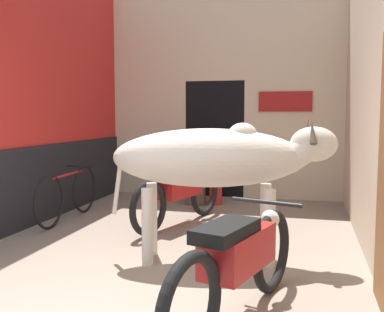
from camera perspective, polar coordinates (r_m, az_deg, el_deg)
The scene contains 9 objects.
wall_left_shopfront at distance 6.18m, azimuth -20.84°, elevation 8.12°, with size 0.25×5.34×3.71m.
wall_back_with_doorway at distance 8.12m, azimuth 3.92°, elevation 6.02°, with size 4.06×0.93×3.71m.
wall_right_with_door at distance 5.07m, azimuth 22.45°, elevation 9.17°, with size 0.22×5.34×3.71m.
cow at distance 4.41m, azimuth 3.26°, elevation -0.44°, with size 2.24×0.99×1.42m.
motorcycle_near at distance 3.22m, azimuth 5.89°, elevation -12.99°, with size 0.75×1.89×0.79m.
motorcycle_far at distance 5.92m, azimuth -1.65°, elevation -4.49°, with size 0.79×1.90×0.78m.
bicycle at distance 6.42m, azimuth -15.40°, elevation -4.69°, with size 0.44×1.69×0.71m.
shopkeeper_seated at distance 7.27m, azimuth 0.62°, elevation -1.06°, with size 0.45×0.34×1.22m.
plastic_stool at distance 7.27m, azimuth 3.02°, elevation -4.24°, with size 0.30×0.30×0.46m.
Camera 1 is at (1.43, -2.39, 1.46)m, focal length 42.00 mm.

